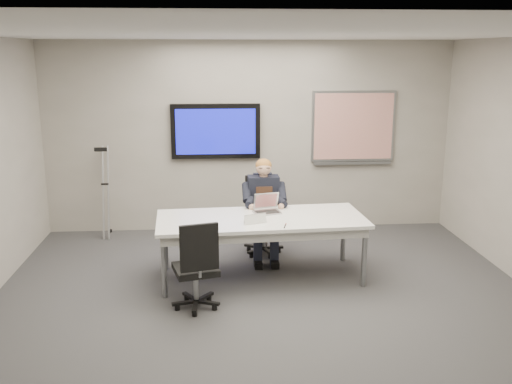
{
  "coord_description": "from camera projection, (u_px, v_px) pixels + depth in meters",
  "views": [
    {
      "loc": [
        -0.54,
        -5.37,
        2.63
      ],
      "look_at": [
        -0.05,
        1.09,
        1.03
      ],
      "focal_mm": 40.0,
      "sensor_mm": 36.0,
      "label": 1
    }
  ],
  "objects": [
    {
      "name": "office_chair_near",
      "position": [
        197.0,
        282.0,
        5.92
      ],
      "size": [
        0.57,
        0.57,
        0.98
      ],
      "rotation": [
        0.0,
        0.0,
        3.39
      ],
      "color": "black",
      "rests_on": "ground"
    },
    {
      "name": "wall_front",
      "position": [
        334.0,
        327.0,
        2.63
      ],
      "size": [
        6.0,
        0.02,
        2.8
      ],
      "primitive_type": "cube",
      "color": "gray",
      "rests_on": "ground"
    },
    {
      "name": "ceiling",
      "position": [
        270.0,
        33.0,
        5.2
      ],
      "size": [
        6.0,
        6.0,
        0.02
      ],
      "primitive_type": "cube",
      "color": "silver",
      "rests_on": "wall_back"
    },
    {
      "name": "laptop",
      "position": [
        267.0,
        207.0,
        6.89
      ],
      "size": [
        0.35,
        0.36,
        0.22
      ],
      "rotation": [
        0.0,
        0.0,
        0.25
      ],
      "color": "#ACACAE",
      "rests_on": "conference_table"
    },
    {
      "name": "name_tent",
      "position": [
        255.0,
        218.0,
        6.44
      ],
      "size": [
        0.27,
        0.15,
        0.1
      ],
      "primitive_type": null,
      "rotation": [
        0.0,
        0.0,
        0.3
      ],
      "color": "silver",
      "rests_on": "conference_table"
    },
    {
      "name": "whiteboard",
      "position": [
        353.0,
        128.0,
        8.49
      ],
      "size": [
        1.25,
        0.08,
        1.1
      ],
      "color": "gray",
      "rests_on": "wall_back"
    },
    {
      "name": "conference_table",
      "position": [
        261.0,
        224.0,
        6.69
      ],
      "size": [
        2.48,
        1.15,
        0.75
      ],
      "rotation": [
        0.0,
        0.0,
        0.06
      ],
      "color": "white",
      "rests_on": "ground"
    },
    {
      "name": "crutch",
      "position": [
        106.0,
        190.0,
        8.21
      ],
      "size": [
        0.21,
        0.76,
        1.44
      ],
      "primitive_type": null,
      "rotation": [
        -0.25,
        0.0,
        -0.03
      ],
      "color": "#A9ABB1",
      "rests_on": "ground"
    },
    {
      "name": "pen",
      "position": [
        285.0,
        226.0,
        6.33
      ],
      "size": [
        0.05,
        0.15,
        0.01
      ],
      "primitive_type": "cylinder",
      "rotation": [
        0.0,
        1.57,
        1.32
      ],
      "color": "black",
      "rests_on": "conference_table"
    },
    {
      "name": "office_chair_far",
      "position": [
        262.0,
        229.0,
        7.62
      ],
      "size": [
        0.53,
        0.53,
        1.03
      ],
      "rotation": [
        0.0,
        0.0,
        0.08
      ],
      "color": "black",
      "rests_on": "ground"
    },
    {
      "name": "seated_person",
      "position": [
        264.0,
        220.0,
        7.33
      ],
      "size": [
        0.41,
        0.7,
        1.3
      ],
      "rotation": [
        0.0,
        0.0,
        0.02
      ],
      "color": "#1E2232",
      "rests_on": "office_chair_far"
    },
    {
      "name": "tv_display",
      "position": [
        216.0,
        131.0,
        8.33
      ],
      "size": [
        1.3,
        0.09,
        0.8
      ],
      "color": "black",
      "rests_on": "wall_back"
    },
    {
      "name": "floor",
      "position": [
        269.0,
        314.0,
        5.87
      ],
      "size": [
        6.0,
        6.0,
        0.02
      ],
      "primitive_type": "cube",
      "color": "#353537",
      "rests_on": "ground"
    },
    {
      "name": "wall_back",
      "position": [
        250.0,
        137.0,
        8.44
      ],
      "size": [
        6.0,
        0.02,
        2.8
      ],
      "primitive_type": "cube",
      "color": "gray",
      "rests_on": "ground"
    }
  ]
}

